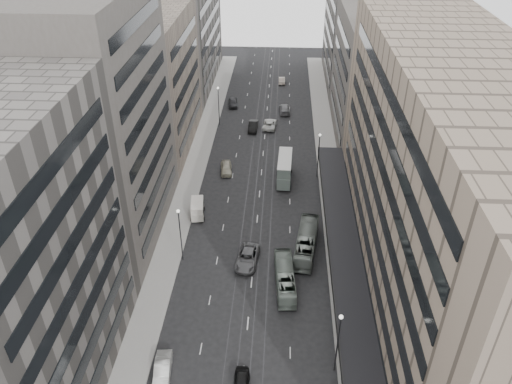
% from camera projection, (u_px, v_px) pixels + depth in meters
% --- Properties ---
extents(ground, '(220.00, 220.00, 0.00)m').
position_uv_depth(ground, '(247.00, 330.00, 58.06)').
color(ground, black).
rests_on(ground, ground).
extents(sidewalk_right, '(4.00, 125.00, 0.15)m').
position_uv_depth(sidewalk_right, '(329.00, 170.00, 88.87)').
color(sidewalk_right, gray).
rests_on(sidewalk_right, ground).
extents(sidewalk_left, '(4.00, 125.00, 0.15)m').
position_uv_depth(sidewalk_left, '(196.00, 166.00, 89.98)').
color(sidewalk_left, gray).
rests_on(sidewalk_left, ground).
extents(department_store, '(19.20, 60.00, 30.00)m').
position_uv_depth(department_store, '(442.00, 191.00, 55.62)').
color(department_store, '#816F5E').
rests_on(department_store, ground).
extents(building_right_mid, '(15.00, 28.00, 24.00)m').
position_uv_depth(building_right_mid, '(379.00, 78.00, 94.07)').
color(building_right_mid, '#4A4540').
rests_on(building_right_mid, ground).
extents(building_right_far, '(15.00, 32.00, 28.00)m').
position_uv_depth(building_right_far, '(361.00, 25.00, 118.10)').
color(building_right_far, '#65605B').
rests_on(building_right_far, ground).
extents(building_left_b, '(15.00, 26.00, 34.00)m').
position_uv_depth(building_left_b, '(94.00, 123.00, 65.71)').
color(building_left_b, '#4A4540').
rests_on(building_left_b, ground).
extents(building_left_c, '(15.00, 28.00, 25.00)m').
position_uv_depth(building_left_c, '(147.00, 82.00, 90.77)').
color(building_left_c, '#786C5D').
rests_on(building_left_c, ground).
extents(building_left_d, '(15.00, 38.00, 28.00)m').
position_uv_depth(building_left_d, '(179.00, 26.00, 117.58)').
color(building_left_d, '#65605B').
rests_on(building_left_d, ground).
extents(lamp_right_near, '(0.44, 0.44, 8.32)m').
position_uv_depth(lamp_right_near, '(338.00, 337.00, 50.59)').
color(lamp_right_near, '#262628').
rests_on(lamp_right_near, ground).
extents(lamp_right_far, '(0.44, 0.44, 8.32)m').
position_uv_depth(lamp_right_far, '(319.00, 150.00, 84.08)').
color(lamp_right_far, '#262628').
rests_on(lamp_right_far, ground).
extents(lamp_left_near, '(0.44, 0.44, 8.32)m').
position_uv_depth(lamp_left_near, '(180.00, 229.00, 65.73)').
color(lamp_left_near, '#262628').
rests_on(lamp_left_near, ground).
extents(lamp_left_far, '(0.44, 0.44, 8.32)m').
position_uv_depth(lamp_left_far, '(219.00, 102.00, 101.73)').
color(lamp_left_far, '#262628').
rests_on(lamp_left_far, ground).
extents(bus_near, '(2.95, 9.67, 2.66)m').
position_uv_depth(bus_near, '(285.00, 278.00, 63.56)').
color(bus_near, gray).
rests_on(bus_near, ground).
extents(bus_far, '(3.96, 11.02, 3.00)m').
position_uv_depth(bus_far, '(306.00, 242.00, 69.34)').
color(bus_far, slate).
rests_on(bus_far, ground).
extents(double_decker, '(2.72, 8.11, 4.39)m').
position_uv_depth(double_decker, '(285.00, 168.00, 84.66)').
color(double_decker, slate).
rests_on(double_decker, ground).
extents(panel_van, '(2.45, 4.31, 2.59)m').
position_uv_depth(panel_van, '(197.00, 208.00, 76.31)').
color(panel_van, beige).
rests_on(panel_van, ground).
extents(sedan_0, '(1.77, 4.17, 1.40)m').
position_uv_depth(sedan_0, '(242.00, 384.00, 51.14)').
color(sedan_0, black).
rests_on(sedan_0, ground).
extents(sedan_1, '(2.10, 4.86, 1.55)m').
position_uv_depth(sedan_1, '(163.00, 369.00, 52.58)').
color(sedan_1, '#B4B4AF').
rests_on(sedan_1, ground).
extents(sedan_2, '(3.39, 6.28, 1.67)m').
position_uv_depth(sedan_2, '(247.00, 258.00, 67.55)').
color(sedan_2, '#58585A').
rests_on(sedan_2, ground).
extents(sedan_4, '(2.53, 5.05, 1.65)m').
position_uv_depth(sedan_4, '(226.00, 168.00, 87.88)').
color(sedan_4, '#A49E88').
rests_on(sedan_4, ground).
extents(sedan_5, '(1.92, 5.13, 1.68)m').
position_uv_depth(sedan_5, '(253.00, 126.00, 102.10)').
color(sedan_5, black).
rests_on(sedan_5, ground).
extents(sedan_6, '(3.05, 5.83, 1.57)m').
position_uv_depth(sedan_6, '(270.00, 124.00, 103.01)').
color(sedan_6, silver).
rests_on(sedan_6, ground).
extents(sedan_7, '(2.59, 5.78, 1.65)m').
position_uv_depth(sedan_7, '(285.00, 109.00, 109.48)').
color(sedan_7, slate).
rests_on(sedan_7, ground).
extents(sedan_8, '(2.58, 5.16, 1.69)m').
position_uv_depth(sedan_8, '(233.00, 102.00, 112.40)').
color(sedan_8, '#2A2A2D').
rests_on(sedan_8, ground).
extents(sedan_9, '(1.61, 4.44, 1.46)m').
position_uv_depth(sedan_9, '(282.00, 80.00, 124.56)').
color(sedan_9, '#BEAE9E').
rests_on(sedan_9, ground).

